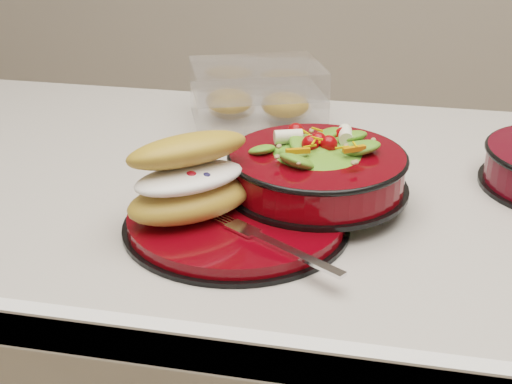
% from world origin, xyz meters
% --- Properties ---
extents(dinner_plate, '(0.27, 0.27, 0.02)m').
position_xyz_m(dinner_plate, '(0.05, -0.15, 0.91)').
color(dinner_plate, black).
rests_on(dinner_plate, island_counter).
extents(salad_bowl, '(0.23, 0.23, 0.10)m').
position_xyz_m(salad_bowl, '(0.13, -0.06, 0.96)').
color(salad_bowl, black).
rests_on(salad_bowl, dinner_plate).
extents(croissant, '(0.17, 0.18, 0.10)m').
position_xyz_m(croissant, '(-0.00, -0.16, 0.97)').
color(croissant, '#C58D3C').
rests_on(croissant, dinner_plate).
extents(fork, '(0.15, 0.10, 0.00)m').
position_xyz_m(fork, '(0.11, -0.22, 0.92)').
color(fork, silver).
rests_on(fork, dinner_plate).
extents(pastry_box, '(0.25, 0.22, 0.09)m').
position_xyz_m(pastry_box, '(-0.01, 0.24, 0.95)').
color(pastry_box, white).
rests_on(pastry_box, island_counter).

